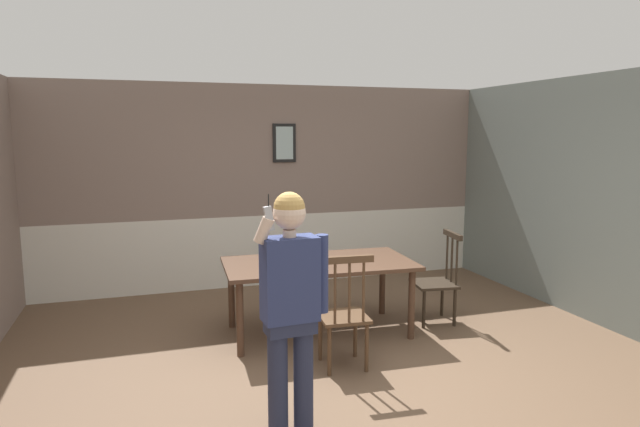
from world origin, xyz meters
The scene contains 7 objects.
ground_plane centered at (0.00, 0.00, 0.00)m, with size 6.88×6.88×0.00m, color brown.
room_back_partition centered at (0.00, 3.09, 1.32)m, with size 6.26×0.17×2.73m.
room_right_partition centered at (3.13, 0.00, 1.36)m, with size 0.13×6.17×2.73m.
dining_table centered at (0.07, 1.05, 0.69)m, with size 1.99×1.11×0.77m.
chair_near_window centered at (0.03, 0.15, 0.50)m, with size 0.45×0.45×1.06m.
chair_by_doorway centered at (1.43, 0.97, 0.47)m, with size 0.50×0.50×1.01m.
person_figure centered at (-0.69, -0.73, 0.98)m, with size 0.54×0.23×1.71m.
Camera 1 is at (-1.60, -4.20, 2.09)m, focal length 30.57 mm.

